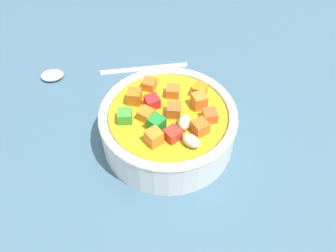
% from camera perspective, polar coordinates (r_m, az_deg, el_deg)
% --- Properties ---
extents(ground_plane, '(1.40, 1.40, 0.02)m').
position_cam_1_polar(ground_plane, '(0.46, 0.00, -3.04)').
color(ground_plane, '#42667A').
extents(soup_bowl_main, '(0.16, 0.16, 0.07)m').
position_cam_1_polar(soup_bowl_main, '(0.43, 0.01, 0.21)').
color(soup_bowl_main, white).
rests_on(soup_bowl_main, ground_plane).
extents(spoon, '(0.21, 0.09, 0.01)m').
position_cam_1_polar(spoon, '(0.55, -10.91, 8.67)').
color(spoon, silver).
rests_on(spoon, ground_plane).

